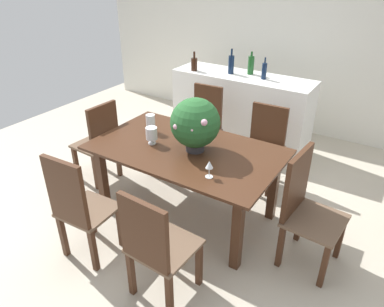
{
  "coord_description": "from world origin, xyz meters",
  "views": [
    {
      "loc": [
        1.64,
        -2.51,
        2.3
      ],
      "look_at": [
        -0.02,
        0.08,
        0.62
      ],
      "focal_mm": 33.47,
      "sensor_mm": 36.0,
      "label": 1
    }
  ],
  "objects_px": {
    "crystal_vase_left": "(152,134)",
    "wine_bottle_clear": "(264,71)",
    "chair_far_right": "(264,142)",
    "kitchen_counter": "(241,110)",
    "chair_near_left": "(78,206)",
    "wine_glass": "(209,166)",
    "dining_table": "(186,159)",
    "chair_head_end": "(100,140)",
    "chair_foot_end": "(305,205)",
    "chair_near_right": "(155,245)",
    "flower_centerpiece": "(195,123)",
    "wine_bottle_green": "(231,64)",
    "wine_bottle_amber": "(194,64)",
    "wine_bottle_tall": "(251,65)",
    "crystal_vase_center_near": "(151,122)",
    "chair_far_left": "(204,123)"
  },
  "relations": [
    {
      "from": "dining_table",
      "to": "wine_bottle_clear",
      "type": "xyz_separation_m",
      "value": [
        0.03,
        1.71,
        0.45
      ]
    },
    {
      "from": "crystal_vase_left",
      "to": "dining_table",
      "type": "bearing_deg",
      "value": 16.21
    },
    {
      "from": "chair_far_right",
      "to": "flower_centerpiece",
      "type": "relative_size",
      "value": 1.8
    },
    {
      "from": "chair_near_right",
      "to": "crystal_vase_left",
      "type": "bearing_deg",
      "value": -48.71
    },
    {
      "from": "flower_centerpiece",
      "to": "chair_near_right",
      "type": "bearing_deg",
      "value": -73.35
    },
    {
      "from": "chair_head_end",
      "to": "wine_glass",
      "type": "height_order",
      "value": "chair_head_end"
    },
    {
      "from": "wine_bottle_green",
      "to": "chair_near_right",
      "type": "bearing_deg",
      "value": -73.13
    },
    {
      "from": "crystal_vase_left",
      "to": "kitchen_counter",
      "type": "height_order",
      "value": "kitchen_counter"
    },
    {
      "from": "dining_table",
      "to": "kitchen_counter",
      "type": "distance_m",
      "value": 1.75
    },
    {
      "from": "dining_table",
      "to": "chair_foot_end",
      "type": "relative_size",
      "value": 1.76
    },
    {
      "from": "flower_centerpiece",
      "to": "wine_bottle_green",
      "type": "xyz_separation_m",
      "value": [
        -0.52,
        1.7,
        0.08
      ]
    },
    {
      "from": "chair_foot_end",
      "to": "wine_bottle_amber",
      "type": "xyz_separation_m",
      "value": [
        -2.05,
        1.56,
        0.51
      ]
    },
    {
      "from": "crystal_vase_left",
      "to": "wine_bottle_amber",
      "type": "relative_size",
      "value": 0.66
    },
    {
      "from": "chair_near_left",
      "to": "wine_glass",
      "type": "distance_m",
      "value": 1.11
    },
    {
      "from": "wine_bottle_tall",
      "to": "chair_near_left",
      "type": "bearing_deg",
      "value": -93.89
    },
    {
      "from": "chair_near_left",
      "to": "chair_far_left",
      "type": "height_order",
      "value": "chair_near_left"
    },
    {
      "from": "chair_near_right",
      "to": "wine_bottle_clear",
      "type": "xyz_separation_m",
      "value": [
        -0.36,
        2.71,
        0.55
      ]
    },
    {
      "from": "chair_far_left",
      "to": "wine_bottle_amber",
      "type": "height_order",
      "value": "wine_bottle_amber"
    },
    {
      "from": "crystal_vase_left",
      "to": "wine_bottle_amber",
      "type": "height_order",
      "value": "wine_bottle_amber"
    },
    {
      "from": "chair_far_left",
      "to": "wine_glass",
      "type": "height_order",
      "value": "chair_far_left"
    },
    {
      "from": "chair_head_end",
      "to": "kitchen_counter",
      "type": "distance_m",
      "value": 1.95
    },
    {
      "from": "chair_far_right",
      "to": "chair_far_left",
      "type": "bearing_deg",
      "value": 176.94
    },
    {
      "from": "chair_near_left",
      "to": "wine_bottle_clear",
      "type": "xyz_separation_m",
      "value": [
        0.42,
        2.7,
        0.53
      ]
    },
    {
      "from": "dining_table",
      "to": "kitchen_counter",
      "type": "xyz_separation_m",
      "value": [
        -0.26,
        1.73,
        -0.15
      ]
    },
    {
      "from": "chair_far_left",
      "to": "wine_bottle_amber",
      "type": "xyz_separation_m",
      "value": [
        -0.5,
        0.57,
        0.53
      ]
    },
    {
      "from": "dining_table",
      "to": "chair_far_left",
      "type": "xyz_separation_m",
      "value": [
        -0.4,
        1.0,
        -0.1
      ]
    },
    {
      "from": "dining_table",
      "to": "chair_far_right",
      "type": "xyz_separation_m",
      "value": [
        0.39,
        0.99,
        -0.13
      ]
    },
    {
      "from": "chair_near_right",
      "to": "wine_glass",
      "type": "height_order",
      "value": "chair_near_right"
    },
    {
      "from": "chair_foot_end",
      "to": "wine_bottle_amber",
      "type": "relative_size",
      "value": 3.98
    },
    {
      "from": "crystal_vase_center_near",
      "to": "wine_glass",
      "type": "bearing_deg",
      "value": -24.69
    },
    {
      "from": "wine_bottle_amber",
      "to": "wine_bottle_clear",
      "type": "bearing_deg",
      "value": 8.79
    },
    {
      "from": "crystal_vase_left",
      "to": "wine_bottle_clear",
      "type": "xyz_separation_m",
      "value": [
        0.36,
        1.81,
        0.23
      ]
    },
    {
      "from": "chair_head_end",
      "to": "crystal_vase_center_near",
      "type": "height_order",
      "value": "chair_head_end"
    },
    {
      "from": "chair_near_right",
      "to": "chair_head_end",
      "type": "distance_m",
      "value": 1.84
    },
    {
      "from": "wine_bottle_tall",
      "to": "wine_bottle_clear",
      "type": "distance_m",
      "value": 0.26
    },
    {
      "from": "wine_glass",
      "to": "kitchen_counter",
      "type": "distance_m",
      "value": 2.19
    },
    {
      "from": "wine_bottle_tall",
      "to": "wine_bottle_green",
      "type": "bearing_deg",
      "value": -153.22
    },
    {
      "from": "crystal_vase_left",
      "to": "crystal_vase_center_near",
      "type": "xyz_separation_m",
      "value": [
        -0.18,
        0.21,
        0.0
      ]
    },
    {
      "from": "chair_foot_end",
      "to": "wine_bottle_clear",
      "type": "relative_size",
      "value": 3.72
    },
    {
      "from": "wine_bottle_amber",
      "to": "crystal_vase_center_near",
      "type": "bearing_deg",
      "value": -74.62
    },
    {
      "from": "chair_near_left",
      "to": "chair_head_end",
      "type": "bearing_deg",
      "value": -55.31
    },
    {
      "from": "chair_far_left",
      "to": "flower_centerpiece",
      "type": "height_order",
      "value": "flower_centerpiece"
    },
    {
      "from": "crystal_vase_left",
      "to": "wine_bottle_green",
      "type": "relative_size",
      "value": 0.52
    },
    {
      "from": "chair_foot_end",
      "to": "flower_centerpiece",
      "type": "bearing_deg",
      "value": 94.2
    },
    {
      "from": "wine_bottle_amber",
      "to": "wine_bottle_tall",
      "type": "distance_m",
      "value": 0.75
    },
    {
      "from": "wine_bottle_amber",
      "to": "chair_foot_end",
      "type": "bearing_deg",
      "value": -37.27
    },
    {
      "from": "flower_centerpiece",
      "to": "wine_bottle_tall",
      "type": "bearing_deg",
      "value": 99.15
    },
    {
      "from": "chair_far_right",
      "to": "kitchen_counter",
      "type": "bearing_deg",
      "value": 129.04
    },
    {
      "from": "chair_far_right",
      "to": "crystal_vase_center_near",
      "type": "height_order",
      "value": "crystal_vase_center_near"
    },
    {
      "from": "crystal_vase_left",
      "to": "wine_glass",
      "type": "distance_m",
      "value": 0.79
    }
  ]
}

